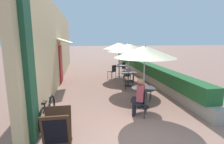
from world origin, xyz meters
TOP-DOWN VIEW (x-y plane):
  - ground_plane at (0.00, 0.00)m, footprint 120.00×120.00m
  - cafe_facade_wall at (-2.54, 7.22)m, footprint 0.98×14.71m
  - planter_hedge at (2.75, 7.26)m, footprint 0.60×13.71m
  - patio_table_near at (1.00, 2.12)m, footprint 0.86×0.86m
  - patio_umbrella_near at (1.00, 2.12)m, footprint 2.15×2.15m
  - cafe_chair_near_left at (1.29, 2.84)m, footprint 0.54×0.54m
  - cafe_chair_near_right at (0.70, 1.40)m, footprint 0.54×0.54m
  - seated_patron_near_right at (0.60, 1.46)m, footprint 0.50×0.47m
  - coffee_cup_near at (0.98, 2.30)m, footprint 0.07×0.07m
  - patio_table_mid at (1.20, 5.07)m, footprint 0.86×0.86m
  - patio_umbrella_mid at (1.20, 5.07)m, footprint 2.15×2.15m
  - cafe_chair_mid_left at (1.27, 5.84)m, footprint 0.47×0.47m
  - cafe_chair_mid_right at (1.14, 4.29)m, footprint 0.47×0.47m
  - patio_table_far at (1.23, 7.54)m, footprint 0.86×0.86m
  - patio_umbrella_far at (1.23, 7.54)m, footprint 2.15×2.15m
  - cafe_chair_far_left at (0.70, 6.98)m, footprint 0.56×0.56m
  - cafe_chair_far_right at (1.77, 8.10)m, footprint 0.56×0.56m
  - coffee_cup_far at (1.17, 7.61)m, footprint 0.07×0.07m
  - bicycle_leaning at (-2.20, 1.40)m, footprint 0.18×1.69m
  - menu_board at (-1.78, 0.23)m, footprint 0.65×0.64m

SIDE VIEW (x-z plane):
  - ground_plane at x=0.00m, z-range 0.00..0.00m
  - bicycle_leaning at x=-2.20m, z-range -0.03..0.75m
  - menu_board at x=-1.78m, z-range -0.01..0.86m
  - cafe_chair_near_left at x=1.29m, z-range 0.08..0.95m
  - cafe_chair_near_right at x=0.70m, z-range 0.08..0.95m
  - cafe_chair_mid_left at x=1.27m, z-range 0.08..0.95m
  - cafe_chair_mid_right at x=1.14m, z-range 0.08..0.95m
  - cafe_chair_far_left at x=0.70m, z-range 0.08..0.95m
  - cafe_chair_far_right at x=1.77m, z-range 0.08..0.95m
  - planter_hedge at x=2.75m, z-range 0.03..1.04m
  - patio_table_near at x=1.00m, z-range 0.19..0.93m
  - patio_table_mid at x=1.20m, z-range 0.19..0.93m
  - patio_table_far at x=1.23m, z-range 0.19..0.93m
  - seated_patron_near_right at x=0.60m, z-range 0.06..1.31m
  - coffee_cup_near at x=0.98m, z-range 0.73..0.82m
  - coffee_cup_far at x=1.17m, z-range 0.73..0.82m
  - patio_umbrella_near at x=1.00m, z-range 0.89..3.18m
  - patio_umbrella_mid at x=1.20m, z-range 0.89..3.18m
  - patio_umbrella_far at x=1.23m, z-range 0.89..3.18m
  - cafe_facade_wall at x=-2.54m, z-range -0.01..4.19m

